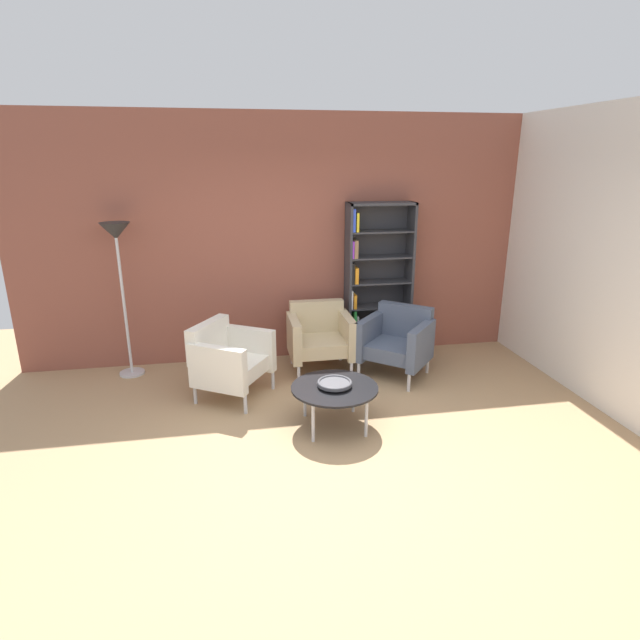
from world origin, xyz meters
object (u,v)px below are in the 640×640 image
Objects in this scene: bookshelf_tall at (373,283)px; decorative_bowl at (335,383)px; armchair_by_bookshelf at (397,340)px; floor_lamp_torchiere at (118,250)px; coffee_table_low at (335,390)px; armchair_spare_guest at (228,358)px; armchair_corner_red at (320,336)px.

decorative_bowl is at bearing -116.12° from bookshelf_tall.
floor_lamp_torchiere reaches higher than armchair_by_bookshelf.
armchair_by_bookshelf is at bearing 48.05° from coffee_table_low.
decorative_bowl is at bearing -90.82° from armchair_by_bookshelf.
armchair_by_bookshelf is at bearing -51.78° from armchair_spare_guest.
armchair_by_bookshelf reaches higher than decorative_bowl.
armchair_spare_guest is (-1.79, -0.88, -0.51)m from bookshelf_tall.
armchair_spare_guest reaches higher than coffee_table_low.
coffee_table_low is 0.06m from decorative_bowl.
armchair_corner_red is 2.41m from floor_lamp_torchiere.
bookshelf_tall is at bearing 2.19° from floor_lamp_torchiere.
bookshelf_tall reaches higher than armchair_corner_red.
armchair_corner_red and armchair_spare_guest have the same top height.
coffee_table_low is 0.84× the size of armchair_by_bookshelf.
coffee_table_low is at bearing -90.82° from armchair_by_bookshelf.
armchair_spare_guest is (-1.06, -0.52, 0.00)m from armchair_corner_red.
floor_lamp_torchiere is at bearing -177.81° from bookshelf_tall.
armchair_corner_red and armchair_by_bookshelf have the same top height.
bookshelf_tall is 1.99m from coffee_table_low.
decorative_bowl is 1.36m from armchair_corner_red.
armchair_corner_red is at bearing 85.50° from coffee_table_low.
bookshelf_tall reaches higher than coffee_table_low.
bookshelf_tall reaches higher than armchair_spare_guest.
armchair_by_bookshelf is 0.55× the size of floor_lamp_torchiere.
floor_lamp_torchiere is (-3.01, 0.55, 1.03)m from armchair_by_bookshelf.
bookshelf_tall is at bearing 25.82° from armchair_corner_red.
armchair_corner_red is 0.82× the size of armchair_by_bookshelf.
bookshelf_tall is 2.95m from floor_lamp_torchiere.
armchair_corner_red is (0.11, 1.36, 0.04)m from coffee_table_low.
floor_lamp_torchiere reaches higher than armchair_spare_guest.
armchair_corner_red is at bearing -159.26° from armchair_by_bookshelf.
armchair_spare_guest is at bearing 138.66° from decorative_bowl.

